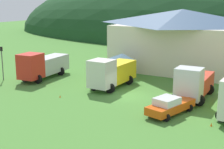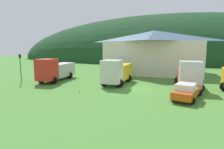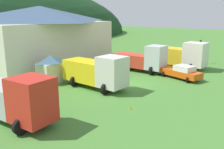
% 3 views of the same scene
% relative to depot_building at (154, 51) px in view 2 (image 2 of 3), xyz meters
% --- Properties ---
extents(ground_plane, '(200.00, 200.00, 0.00)m').
position_rel_depot_building_xyz_m(ground_plane, '(-0.14, -15.81, -4.42)').
color(ground_plane, '#477F33').
extents(forested_hill_backdrop, '(138.73, 60.00, 37.47)m').
position_rel_depot_building_xyz_m(forested_hill_backdrop, '(-0.14, 44.52, -4.42)').
color(forested_hill_backdrop, '#193D1E').
rests_on(forested_hill_backdrop, ground).
extents(depot_building, '(19.06, 12.91, 8.58)m').
position_rel_depot_building_xyz_m(depot_building, '(0.00, 0.00, 0.00)').
color(depot_building, silver).
rests_on(depot_building, ground).
extents(play_shed_cream, '(2.97, 2.23, 3.07)m').
position_rel_depot_building_xyz_m(play_shed_cream, '(-4.95, -8.46, -2.84)').
color(play_shed_cream, beige).
rests_on(play_shed_cream, ground).
extents(crane_truck_red, '(3.55, 8.23, 3.56)m').
position_rel_depot_building_xyz_m(crane_truck_red, '(-13.20, -14.68, -2.64)').
color(crane_truck_red, red).
rests_on(crane_truck_red, ground).
extents(flatbed_truck_yellow, '(3.25, 7.22, 3.55)m').
position_rel_depot_building_xyz_m(flatbed_truck_yellow, '(-3.43, -13.99, -2.61)').
color(flatbed_truck_yellow, silver).
rests_on(flatbed_truck_yellow, ground).
extents(tow_truck_silver, '(3.42, 7.32, 3.59)m').
position_rel_depot_building_xyz_m(tow_truck_silver, '(6.00, -13.56, -2.73)').
color(tow_truck_silver, silver).
rests_on(tow_truck_silver, ground).
extents(service_pickup_orange, '(3.10, 5.49, 1.66)m').
position_rel_depot_building_xyz_m(service_pickup_orange, '(5.60, -19.13, -3.59)').
color(service_pickup_orange, '#DC5110').
rests_on(service_pickup_orange, ground).
extents(traffic_light_west, '(0.20, 0.32, 4.21)m').
position_rel_depot_building_xyz_m(traffic_light_west, '(-17.06, -17.63, -1.84)').
color(traffic_light_west, '#4C4C51').
rests_on(traffic_light_west, ground).
extents(traffic_cone_mid_row, '(0.36, 0.36, 0.49)m').
position_rel_depot_building_xyz_m(traffic_cone_mid_row, '(-6.05, -19.98, -4.42)').
color(traffic_cone_mid_row, orange).
rests_on(traffic_cone_mid_row, ground).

